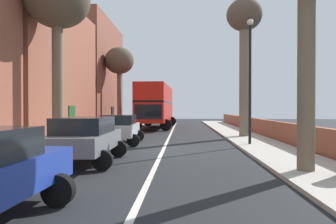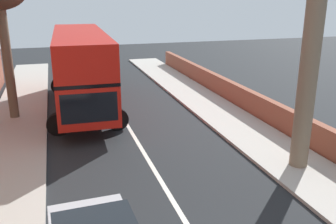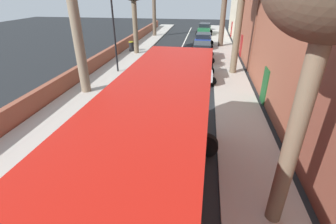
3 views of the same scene
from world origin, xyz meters
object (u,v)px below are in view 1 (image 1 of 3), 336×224
object	(u,v)px
street_tree_left_0	(57,4)
street_tree_left_4	(119,63)
double_decker_bus	(156,104)
lamppost_right	(250,71)
parked_car_grey_left_0	(86,137)
parked_car_silver_left_3	(119,127)
street_tree_right_3	(244,28)

from	to	relation	value
street_tree_left_0	street_tree_left_4	bearing A→B (deg)	89.77
double_decker_bus	street_tree_left_4	size ratio (longest dim) A/B	1.44
double_decker_bus	lamppost_right	distance (m)	15.36
street_tree_left_0	lamppost_right	bearing A→B (deg)	6.60
parked_car_grey_left_0	street_tree_left_0	xyz separation A→B (m)	(-2.67, 4.08, 6.03)
parked_car_silver_left_3	street_tree_left_4	distance (m)	14.00
parked_car_silver_left_3	street_tree_right_3	distance (m)	10.47
parked_car_silver_left_3	street_tree_left_4	world-z (taller)	street_tree_left_4
parked_car_grey_left_0	parked_car_silver_left_3	world-z (taller)	parked_car_grey_left_0
double_decker_bus	lamppost_right	xyz separation A→B (m)	(6.00, -14.07, 1.45)
street_tree_left_0	street_tree_right_3	size ratio (longest dim) A/B	0.94
street_tree_left_0	lamppost_right	world-z (taller)	street_tree_left_0
street_tree_right_3	lamppost_right	distance (m)	5.74
parked_car_silver_left_3	street_tree_left_4	size ratio (longest dim) A/B	0.56
parked_car_grey_left_0	parked_car_silver_left_3	bearing A→B (deg)	89.99
lamppost_right	street_tree_left_4	bearing A→B (deg)	125.22
parked_car_silver_left_3	street_tree_left_0	distance (m)	6.84
street_tree_right_3	lamppost_right	xyz separation A→B (m)	(-0.60, -4.62, -3.35)
parked_car_grey_left_0	street_tree_right_3	world-z (taller)	street_tree_right_3
parked_car_grey_left_0	lamppost_right	distance (m)	9.02
street_tree_left_0	street_tree_right_3	xyz separation A→B (m)	(10.07, 5.72, 0.20)
street_tree_right_3	street_tree_left_4	size ratio (longest dim) A/B	1.18
parked_car_grey_left_0	street_tree_left_4	xyz separation A→B (m)	(-2.61, 18.51, 5.32)
parked_car_grey_left_0	parked_car_silver_left_3	size ratio (longest dim) A/B	1.03
street_tree_left_0	street_tree_right_3	distance (m)	11.58
double_decker_bus	lamppost_right	bearing A→B (deg)	-66.90
street_tree_left_0	parked_car_silver_left_3	bearing A→B (deg)	33.29
double_decker_bus	street_tree_right_3	world-z (taller)	street_tree_right_3
street_tree_left_4	parked_car_grey_left_0	bearing A→B (deg)	-81.98
double_decker_bus	street_tree_left_4	bearing A→B (deg)	-167.69
double_decker_bus	lamppost_right	world-z (taller)	lamppost_right
street_tree_left_4	double_decker_bus	bearing A→B (deg)	12.31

